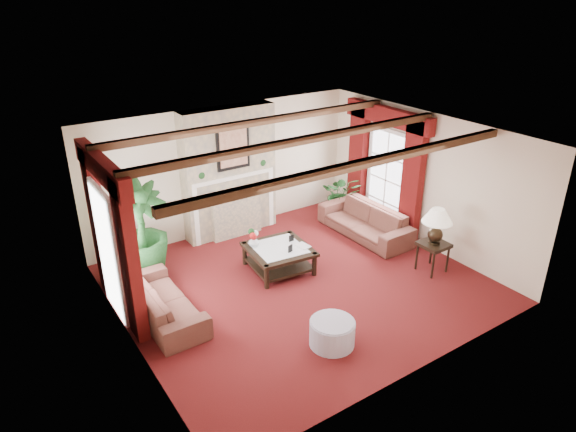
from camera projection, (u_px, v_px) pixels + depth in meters
floor at (300, 283)px, 9.18m from camera, size 6.00×6.00×0.00m
ceiling at (301, 137)px, 8.06m from camera, size 6.00×6.00×0.00m
back_wall at (225, 170)px, 10.70m from camera, size 6.00×0.02×2.70m
left_wall at (123, 265)px, 7.10m from camera, size 0.02×5.50×2.70m
right_wall at (424, 180)px, 10.14m from camera, size 0.02×5.50×2.70m
ceiling_beams at (301, 140)px, 8.08m from camera, size 6.00×3.00×0.12m
fireplace at (226, 107)px, 9.99m from camera, size 2.00×0.52×2.70m
french_door_left at (97, 190)px, 7.55m from camera, size 0.10×1.10×2.16m
french_door_right at (391, 131)px, 10.55m from camera, size 0.10×1.10×2.16m
curtains_left at (100, 161)px, 7.43m from camera, size 0.20×2.40×2.55m
curtains_right at (389, 111)px, 10.32m from camera, size 0.20×2.40×2.55m
sofa_left at (163, 296)px, 8.13m from camera, size 1.98×0.59×0.77m
sofa_right at (365, 217)px, 10.79m from camera, size 2.19×0.69×0.85m
potted_palm at (142, 250)px, 9.26m from camera, size 1.63×2.15×1.01m
small_plant at (342, 199)px, 11.76m from camera, size 1.87×1.87×0.77m
coffee_table at (279, 259)px, 9.54m from camera, size 1.22×1.22×0.45m
side_table at (432, 257)px, 9.48m from camera, size 0.60×0.60×0.58m
ottoman at (332, 333)px, 7.57m from camera, size 0.68×0.68×0.39m
table_lamp at (436, 226)px, 9.22m from camera, size 0.55×0.55×0.70m
flower_vase at (254, 242)px, 9.46m from camera, size 0.24×0.25×0.20m
book at (299, 242)px, 9.38m from camera, size 0.20×0.07×0.27m
photo_frame_a at (290, 249)px, 9.26m from camera, size 0.11×0.05×0.15m
photo_frame_b at (291, 238)px, 9.65m from camera, size 0.11×0.03×0.14m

